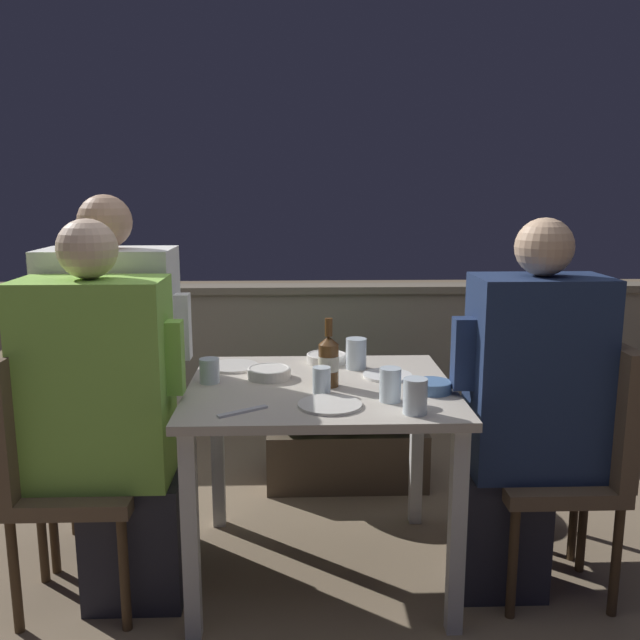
# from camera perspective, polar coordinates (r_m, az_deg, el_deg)

# --- Properties ---
(ground_plane) EXTENTS (16.00, 16.00, 0.00)m
(ground_plane) POSITION_cam_1_polar(r_m,az_deg,el_deg) (2.69, 0.05, -20.32)
(ground_plane) COLOR #847056
(parapet_wall) EXTENTS (9.00, 0.18, 0.85)m
(parapet_wall) POSITION_cam_1_polar(r_m,az_deg,el_deg) (3.95, -0.72, -3.11)
(parapet_wall) COLOR gray
(parapet_wall) RESTS_ON ground_plane
(dining_table) EXTENTS (0.93, 0.83, 0.72)m
(dining_table) POSITION_cam_1_polar(r_m,az_deg,el_deg) (2.42, 0.05, -7.69)
(dining_table) COLOR #BCB2A3
(dining_table) RESTS_ON ground_plane
(planter_hedge) EXTENTS (0.75, 0.47, 0.58)m
(planter_hedge) POSITION_cam_1_polar(r_m,az_deg,el_deg) (3.27, 2.23, -8.04)
(planter_hedge) COLOR brown
(planter_hedge) RESTS_ON ground_plane
(chair_left_near) EXTENTS (0.41, 0.40, 0.90)m
(chair_left_near) POSITION_cam_1_polar(r_m,az_deg,el_deg) (2.45, -21.72, -10.44)
(chair_left_near) COLOR brown
(chair_left_near) RESTS_ON ground_plane
(person_green_blouse) EXTENTS (0.52, 0.26, 1.31)m
(person_green_blouse) POSITION_cam_1_polar(r_m,az_deg,el_deg) (2.35, -17.46, -7.98)
(person_green_blouse) COLOR #282833
(person_green_blouse) RESTS_ON ground_plane
(chair_left_far) EXTENTS (0.41, 0.40, 0.90)m
(chair_left_far) POSITION_cam_1_polar(r_m,az_deg,el_deg) (2.71, -20.10, -8.28)
(chair_left_far) COLOR brown
(chair_left_far) RESTS_ON ground_plane
(person_white_polo) EXTENTS (0.52, 0.26, 1.38)m
(person_white_polo) POSITION_cam_1_polar(r_m,az_deg,el_deg) (2.61, -16.32, -5.20)
(person_white_polo) COLOR #282833
(person_white_polo) RESTS_ON ground_plane
(chair_right_near) EXTENTS (0.41, 0.40, 0.90)m
(chair_right_near) POSITION_cam_1_polar(r_m,az_deg,el_deg) (2.52, 20.97, -9.78)
(chair_right_near) COLOR brown
(chair_right_near) RESTS_ON ground_plane
(person_navy_jumper) EXTENTS (0.50, 0.26, 1.31)m
(person_navy_jumper) POSITION_cam_1_polar(r_m,az_deg,el_deg) (2.42, 16.90, -7.40)
(person_navy_jumper) COLOR #282833
(person_navy_jumper) RESTS_ON ground_plane
(chair_right_far) EXTENTS (0.41, 0.40, 0.90)m
(chair_right_far) POSITION_cam_1_polar(r_m,az_deg,el_deg) (2.75, 18.86, -7.88)
(chair_right_far) COLOR brown
(chair_right_far) RESTS_ON ground_plane
(beer_bottle) EXTENTS (0.07, 0.07, 0.24)m
(beer_bottle) POSITION_cam_1_polar(r_m,az_deg,el_deg) (2.35, 0.72, -3.42)
(beer_bottle) COLOR brown
(beer_bottle) RESTS_ON dining_table
(plate_0) EXTENTS (0.18, 0.18, 0.01)m
(plate_0) POSITION_cam_1_polar(r_m,az_deg,el_deg) (2.50, 5.70, -4.66)
(plate_0) COLOR white
(plate_0) RESTS_ON dining_table
(plate_1) EXTENTS (0.20, 0.20, 0.01)m
(plate_1) POSITION_cam_1_polar(r_m,az_deg,el_deg) (2.63, -7.35, -3.89)
(plate_1) COLOR silver
(plate_1) RESTS_ON dining_table
(plate_2) EXTENTS (0.20, 0.20, 0.01)m
(plate_2) POSITION_cam_1_polar(r_m,az_deg,el_deg) (2.16, 0.83, -7.15)
(plate_2) COLOR silver
(plate_2) RESTS_ON dining_table
(bowl_0) EXTENTS (0.13, 0.13, 0.04)m
(bowl_0) POSITION_cam_1_polar(r_m,az_deg,el_deg) (2.33, 9.45, -5.48)
(bowl_0) COLOR #4C709E
(bowl_0) RESTS_ON dining_table
(bowl_1) EXTENTS (0.16, 0.16, 0.04)m
(bowl_1) POSITION_cam_1_polar(r_m,az_deg,el_deg) (2.68, 0.57, -3.17)
(bowl_1) COLOR silver
(bowl_1) RESTS_ON dining_table
(bowl_2) EXTENTS (0.16, 0.16, 0.04)m
(bowl_2) POSITION_cam_1_polar(r_m,az_deg,el_deg) (2.47, -4.32, -4.41)
(bowl_2) COLOR silver
(bowl_2) RESTS_ON dining_table
(glass_cup_0) EXTENTS (0.06, 0.06, 0.09)m
(glass_cup_0) POSITION_cam_1_polar(r_m,az_deg,el_deg) (2.29, 0.05, -5.08)
(glass_cup_0) COLOR silver
(glass_cup_0) RESTS_ON dining_table
(glass_cup_1) EXTENTS (0.07, 0.07, 0.11)m
(glass_cup_1) POSITION_cam_1_polar(r_m,az_deg,el_deg) (2.21, 5.93, -5.44)
(glass_cup_1) COLOR silver
(glass_cup_1) RESTS_ON dining_table
(glass_cup_2) EXTENTS (0.07, 0.07, 0.11)m
(glass_cup_2) POSITION_cam_1_polar(r_m,az_deg,el_deg) (2.10, 8.02, -6.37)
(glass_cup_2) COLOR silver
(glass_cup_2) RESTS_ON dining_table
(glass_cup_3) EXTENTS (0.07, 0.07, 0.09)m
(glass_cup_3) POSITION_cam_1_polar(r_m,az_deg,el_deg) (2.43, -9.29, -4.24)
(glass_cup_3) COLOR silver
(glass_cup_3) RESTS_ON dining_table
(glass_cup_4) EXTENTS (0.08, 0.08, 0.12)m
(glass_cup_4) POSITION_cam_1_polar(r_m,az_deg,el_deg) (2.59, 3.06, -2.84)
(glass_cup_4) COLOR silver
(glass_cup_4) RESTS_ON dining_table
(fork_0) EXTENTS (0.15, 0.11, 0.01)m
(fork_0) POSITION_cam_1_polar(r_m,az_deg,el_deg) (2.12, -6.53, -7.65)
(fork_0) COLOR silver
(fork_0) RESTS_ON dining_table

